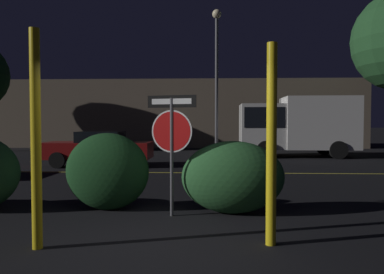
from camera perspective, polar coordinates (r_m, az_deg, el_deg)
The scene contains 11 objects.
ground_plane at distance 5.22m, azimuth -5.40°, elevation -16.62°, with size 260.00×260.00×0.00m, color black.
road_center_stripe at distance 12.64m, azimuth -0.65°, elevation -5.46°, with size 40.86×0.12×0.01m, color gold.
stop_sign at distance 6.70m, azimuth -3.12°, elevation 0.95°, with size 0.89×0.25×2.17m.
yellow_pole_left at distance 5.35m, azimuth -22.69°, elevation -0.35°, with size 0.13×0.13×2.92m, color yellow.
yellow_pole_right at distance 5.21m, azimuth 12.01°, elevation -1.15°, with size 0.14×0.14×2.76m, color yellow.
hedge_bush_2 at distance 7.41m, azimuth -12.76°, elevation -5.14°, with size 1.61×0.81×1.49m, color #19421E.
hedge_bush_3 at distance 7.00m, azimuth 6.24°, elevation -6.11°, with size 1.90×1.00×1.34m, color #285B2D.
passing_car_2 at distance 15.03m, azimuth -14.08°, elevation -1.67°, with size 4.25×1.82×1.35m.
delivery_truck at distance 19.28m, azimuth 15.45°, elevation 1.93°, with size 5.63×2.56×2.95m.
street_lamp at distance 18.88m, azimuth 3.78°, elevation 11.25°, with size 0.45×0.45×7.27m.
building_backdrop at distance 26.57m, azimuth -2.96°, elevation 3.50°, with size 26.09×3.49×4.61m, color #6B5B4C.
Camera 1 is at (0.68, -4.89, 1.68)m, focal length 35.00 mm.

